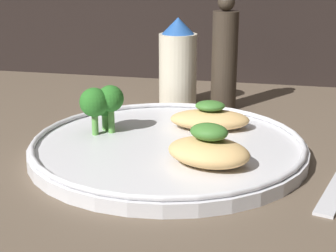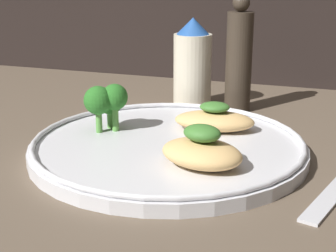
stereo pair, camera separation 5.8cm
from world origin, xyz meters
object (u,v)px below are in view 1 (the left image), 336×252
plate (168,146)px  sauce_bottle (178,64)px  pepper_grinder (225,57)px  broccoli_bunch (102,103)px

plate → sauce_bottle: size_ratio=2.36×
sauce_bottle → pepper_grinder: 7.11cm
plate → pepper_grinder: (3.74, 20.71, 6.77)cm
broccoli_bunch → sauce_bottle: 19.64cm
pepper_grinder → sauce_bottle: bearing=180.0°
plate → broccoli_bunch: size_ratio=5.40×
broccoli_bunch → pepper_grinder: 22.63cm
broccoli_bunch → pepper_grinder: bearing=57.2°
broccoli_bunch → sauce_bottle: size_ratio=0.44×
broccoli_bunch → pepper_grinder: size_ratio=0.35×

